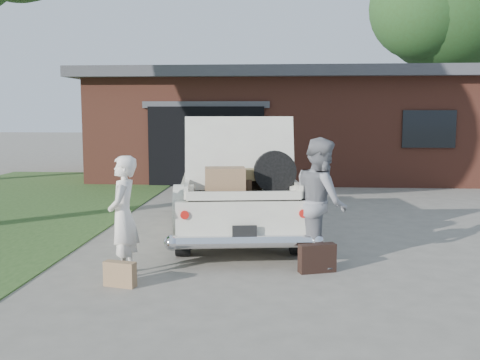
{
  "coord_description": "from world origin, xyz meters",
  "views": [
    {
      "loc": [
        0.6,
        -7.37,
        2.09
      ],
      "look_at": [
        0.0,
        0.6,
        1.1
      ],
      "focal_mm": 42.0,
      "sensor_mm": 36.0,
      "label": 1
    }
  ],
  "objects": [
    {
      "name": "ground",
      "position": [
        0.0,
        0.0,
        0.0
      ],
      "size": [
        90.0,
        90.0,
        0.0
      ],
      "primitive_type": "plane",
      "color": "gray",
      "rests_on": "ground"
    },
    {
      "name": "house",
      "position": [
        0.98,
        11.47,
        1.67
      ],
      "size": [
        12.8,
        7.8,
        3.3
      ],
      "color": "brown",
      "rests_on": "ground"
    },
    {
      "name": "tree_right",
      "position": [
        7.31,
        16.35,
        6.31
      ],
      "size": [
        6.87,
        5.97,
        9.58
      ],
      "color": "#38281E",
      "rests_on": "ground"
    },
    {
      "name": "sedan",
      "position": [
        -0.21,
        2.17,
        0.72
      ],
      "size": [
        2.53,
        5.1,
        2.0
      ],
      "rotation": [
        0.0,
        0.0,
        0.14
      ],
      "color": "silver",
      "rests_on": "ground"
    },
    {
      "name": "woman_left",
      "position": [
        -1.39,
        -0.54,
        0.77
      ],
      "size": [
        0.38,
        0.57,
        1.53
      ],
      "primitive_type": "imported",
      "rotation": [
        0.0,
        0.0,
        -1.54
      ],
      "color": "white",
      "rests_on": "ground"
    },
    {
      "name": "woman_right",
      "position": [
        1.13,
        0.16,
        0.87
      ],
      "size": [
        0.81,
        0.96,
        1.74
      ],
      "primitive_type": "imported",
      "rotation": [
        0.0,
        0.0,
        1.77
      ],
      "color": "gray",
      "rests_on": "ground"
    },
    {
      "name": "suitcase_left",
      "position": [
        -1.32,
        -0.99,
        0.15
      ],
      "size": [
        0.41,
        0.22,
        0.3
      ],
      "primitive_type": "cube",
      "rotation": [
        0.0,
        0.0,
        -0.24
      ],
      "color": "#9F7750",
      "rests_on": "ground"
    },
    {
      "name": "suitcase_right",
      "position": [
        1.07,
        -0.21,
        0.19
      ],
      "size": [
        0.51,
        0.3,
        0.37
      ],
      "primitive_type": "cube",
      "rotation": [
        0.0,
        0.0,
        0.33
      ],
      "color": "black",
      "rests_on": "ground"
    }
  ]
}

